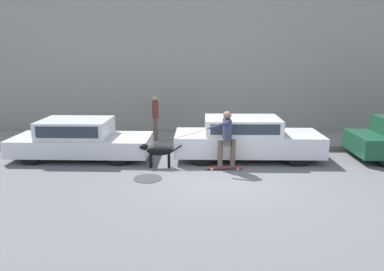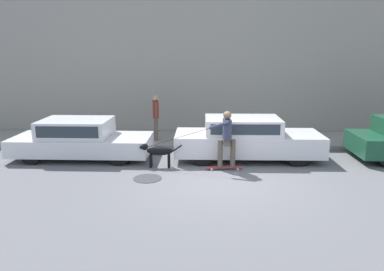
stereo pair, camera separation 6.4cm
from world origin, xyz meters
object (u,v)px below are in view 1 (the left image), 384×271
object	(u,v)px
skateboarder	(226,137)
dog	(158,152)
parked_car_0	(80,140)
pedestrian_with_bag	(155,115)
parked_car_1	(246,139)

from	to	relation	value
skateboarder	dog	bearing A→B (deg)	-9.70
dog	skateboarder	distance (m)	2.05
parked_car_0	pedestrian_with_bag	size ratio (longest dim) A/B	2.63
parked_car_0	skateboarder	xyz separation A→B (m)	(4.56, -1.16, 0.38)
parked_car_1	dog	bearing A→B (deg)	-160.45
parked_car_1	pedestrian_with_bag	distance (m)	3.65
parked_car_1	skateboarder	size ratio (longest dim) A/B	1.60
parked_car_1	skateboarder	world-z (taller)	skateboarder
parked_car_0	skateboarder	bearing A→B (deg)	-13.46
dog	skateboarder	xyz separation A→B (m)	(1.97, -0.19, 0.50)
parked_car_0	dog	xyz separation A→B (m)	(2.58, -0.96, -0.12)
dog	pedestrian_with_bag	distance (m)	2.95
parked_car_1	parked_car_0	bearing A→B (deg)	179.83
parked_car_0	parked_car_1	xyz separation A→B (m)	(5.27, -0.00, 0.05)
parked_car_1	skateboarder	xyz separation A→B (m)	(-0.71, -1.16, 0.33)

